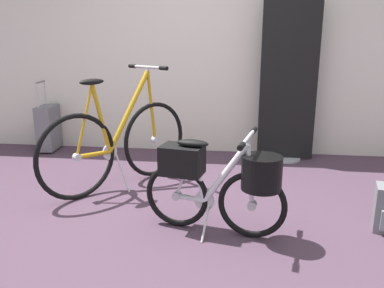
{
  "coord_description": "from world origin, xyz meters",
  "views": [
    {
      "loc": [
        0.45,
        -2.35,
        1.26
      ],
      "look_at": [
        0.12,
        0.32,
        0.55
      ],
      "focal_mm": 36.03,
      "sensor_mm": 36.0,
      "label": 1
    }
  ],
  "objects_px": {
    "floor_banner_stand": "(288,87)",
    "display_bike_left": "(119,143)",
    "folding_bike_foreground": "(220,179)",
    "rolling_suitcase": "(48,127)"
  },
  "relations": [
    {
      "from": "floor_banner_stand",
      "to": "display_bike_left",
      "type": "relative_size",
      "value": 1.43
    },
    {
      "from": "folding_bike_foreground",
      "to": "display_bike_left",
      "type": "height_order",
      "value": "display_bike_left"
    },
    {
      "from": "display_bike_left",
      "to": "rolling_suitcase",
      "type": "relative_size",
      "value": 1.51
    },
    {
      "from": "floor_banner_stand",
      "to": "rolling_suitcase",
      "type": "height_order",
      "value": "floor_banner_stand"
    },
    {
      "from": "rolling_suitcase",
      "to": "display_bike_left",
      "type": "bearing_deg",
      "value": -41.22
    },
    {
      "from": "floor_banner_stand",
      "to": "folding_bike_foreground",
      "type": "bearing_deg",
      "value": -108.88
    },
    {
      "from": "floor_banner_stand",
      "to": "rolling_suitcase",
      "type": "relative_size",
      "value": 2.15
    },
    {
      "from": "floor_banner_stand",
      "to": "display_bike_left",
      "type": "distance_m",
      "value": 1.92
    },
    {
      "from": "display_bike_left",
      "to": "floor_banner_stand",
      "type": "bearing_deg",
      "value": 33.7
    },
    {
      "from": "folding_bike_foreground",
      "to": "display_bike_left",
      "type": "bearing_deg",
      "value": 140.49
    }
  ]
}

